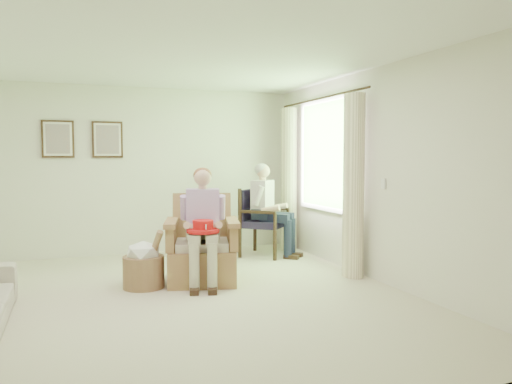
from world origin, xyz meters
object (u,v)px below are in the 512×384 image
person_wicker (204,218)px  wicker_armchair (201,254)px  person_dark (266,203)px  wood_armchair (262,219)px  hatbox (144,265)px  red_hat (203,228)px

person_wicker → wicker_armchair: bearing=104.5°
person_wicker → person_dark: size_ratio=0.98×
wood_armchair → hatbox: wood_armchair is taller
wicker_armchair → red_hat: wicker_armchair is taller
person_wicker → person_dark: 1.84m
person_dark → hatbox: size_ratio=1.99×
red_hat → hatbox: red_hat is taller
wicker_armchair → wood_armchair: (1.31, 1.32, 0.22)m
wicker_armchair → red_hat: size_ratio=2.82×
person_dark → hatbox: (-2.01, -1.21, -0.55)m
wood_armchair → hatbox: 2.46m
hatbox → wood_armchair: bearing=34.4°
hatbox → person_dark: bearing=31.0°
red_hat → hatbox: size_ratio=0.54×
wicker_armchair → person_wicker: bearing=-75.5°
person_wicker → wood_armchair: bearing=62.6°
wood_armchair → person_wicker: (-1.31, -1.46, 0.24)m
wicker_armchair → red_hat: (-0.07, -0.34, 0.37)m
person_dark → red_hat: bearing=-180.0°
person_wicker → red_hat: bearing=-93.8°
wood_armchair → person_wicker: 1.98m
wicker_armchair → person_dark: size_ratio=0.76×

